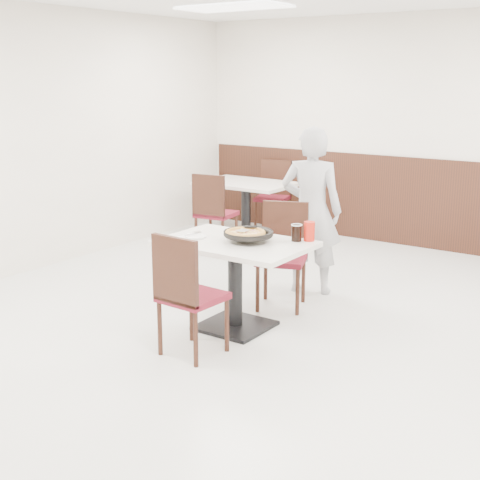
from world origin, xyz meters
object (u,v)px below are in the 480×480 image
Objects in this scene: side_plate at (196,237)px; red_cup at (309,231)px; pizza_pan at (248,237)px; main_table at (235,285)px; pizza at (245,235)px; chair_far at (281,257)px; bg_chair_left_near at (216,212)px; cola_glass at (297,233)px; chair_near at (193,294)px; diner_person at (311,211)px; bg_chair_left_far at (272,196)px; bg_table_left at (246,211)px.

side_plate is 0.95m from red_cup.
red_cup is at bearing 37.93° from pizza_pan.
pizza_pan reaches higher than main_table.
pizza is at bearing 14.22° from side_plate.
chair_far is 1.00× the size of bg_chair_left_near.
red_cup is 2.70m from bg_chair_left_near.
chair_far is at bearing 145.73° from red_cup.
main_table is 1.26× the size of bg_chair_left_near.
cola_glass reaches higher than side_plate.
side_plate is at bearing -151.97° from red_cup.
side_plate is (-0.34, -0.08, 0.38)m from main_table.
pizza_pan is 0.39m from cola_glass.
main_table is 1.26× the size of chair_near.
diner_person is (0.04, 1.22, 0.43)m from main_table.
red_cup is at bearing 68.38° from chair_near.
diner_person is at bearing 111.90° from cola_glass.
bg_chair_left_far reaches higher than red_cup.
red_cup reaches higher than pizza_pan.
diner_person reaches higher than main_table.
chair_near reaches higher than main_table.
chair_near is 1.86m from diner_person.
diner_person reaches higher than bg_chair_left_far.
red_cup is (0.08, 0.07, 0.02)m from cola_glass.
bg_chair_left_near is (-2.07, 1.67, -0.34)m from cola_glass.
main_table is 3.98× the size of pizza.
chair_far reaches higher than cola_glass.
chair_near reaches higher than pizza.
cola_glass is (0.31, 0.24, 0.02)m from pizza_pan.
chair_far reaches higher than side_plate.
pizza is 0.32× the size of bg_chair_left_far.
bg_chair_left_near is at bearing 126.32° from chair_near.
pizza_pan is 3.67m from bg_chair_left_far.
cola_glass is 0.14× the size of bg_chair_left_far.
main_table is 0.52m from side_plate.
pizza reaches higher than side_plate.
pizza is at bearing 102.33° from bg_chair_left_far.
diner_person is (-0.45, 0.86, -0.02)m from red_cup.
pizza is 0.42m from cola_glass.
chair_far is 2.14m from bg_chair_left_near.
chair_far is at bearing 93.52° from pizza.
bg_table_left is (-1.34, 2.72, -0.38)m from side_plate.
bg_chair_left_near reaches higher than main_table.
chair_far reaches higher than bg_table_left.
chair_far is at bearing -45.90° from bg_chair_left_near.
bg_table_left is at bearing 73.00° from bg_chair_left_far.
main_table is 0.43m from pizza_pan.
main_table is 2.57m from bg_chair_left_near.
chair_near is 1.04m from cola_glass.
chair_far is 1.00× the size of bg_chair_left_far.
pizza_pan is 0.37× the size of bg_chair_left_far.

